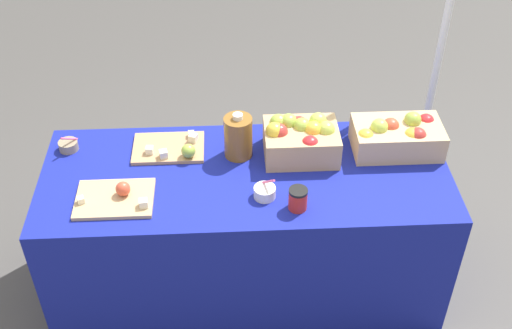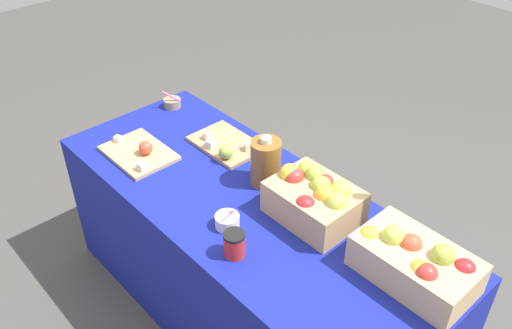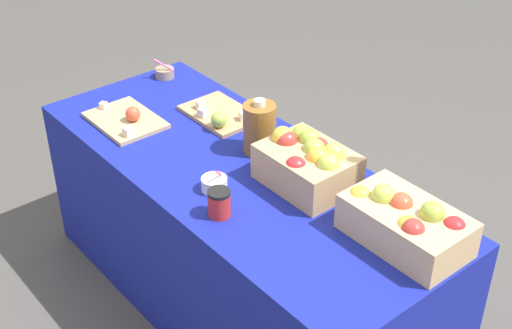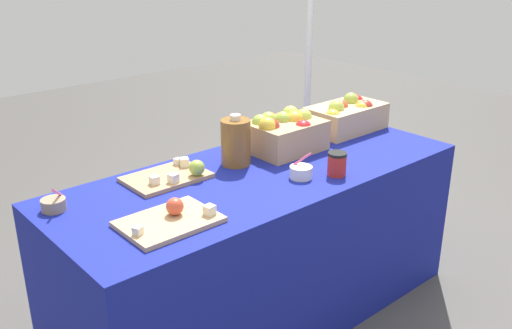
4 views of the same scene
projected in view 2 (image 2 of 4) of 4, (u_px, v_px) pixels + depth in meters
The scene contains 10 objects.
ground_plane at pixel (248, 312), 2.72m from camera, with size 10.00×10.00×0.00m, color #474442.
table at pixel (247, 260), 2.51m from camera, with size 1.90×0.76×0.74m, color navy.
apple_crate_left at pixel (415, 262), 1.88m from camera, with size 0.42×0.25×0.19m.
apple_crate_middle at pixel (315, 197), 2.14m from camera, with size 0.35×0.26×0.20m.
cutting_board_front at pixel (140, 152), 2.54m from camera, with size 0.34×0.25×0.08m.
cutting_board_back at pixel (226, 145), 2.58m from camera, with size 0.34×0.23×0.09m.
sample_bowl_near at pixel (172, 103), 2.90m from camera, with size 0.09×0.10×0.11m.
sample_bowl_mid at pixel (227, 221), 2.13m from camera, with size 0.10×0.10×0.11m.
cider_jug at pixel (266, 162), 2.32m from camera, with size 0.13×0.13×0.23m.
coffee_cup at pixel (234, 244), 1.99m from camera, with size 0.08×0.08×0.10m.
Camera 2 is at (1.33, -1.16, 2.20)m, focal length 37.99 mm.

